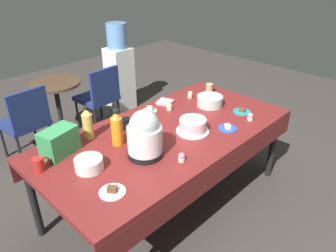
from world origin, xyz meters
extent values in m
plane|color=#383330|center=(0.00, 0.00, 0.00)|extent=(9.00, 9.00, 0.00)
cube|color=maroon|center=(0.00, 0.00, 0.73)|extent=(2.20, 1.10, 0.04)
cylinder|color=black|center=(1.02, -0.47, 0.35)|extent=(0.06, 0.06, 0.71)
cylinder|color=black|center=(-1.02, 0.47, 0.35)|extent=(0.06, 0.06, 0.71)
cylinder|color=black|center=(1.02, 0.47, 0.35)|extent=(0.06, 0.06, 0.71)
cube|color=maroon|center=(0.00, -0.55, 0.62)|extent=(2.20, 0.01, 0.18)
cube|color=maroon|center=(0.00, 0.55, 0.62)|extent=(2.20, 0.01, 0.18)
cylinder|color=silver|center=(0.14, -0.15, 0.76)|extent=(0.27, 0.27, 0.01)
cylinder|color=beige|center=(0.14, -0.15, 0.81)|extent=(0.22, 0.22, 0.10)
cylinder|color=silver|center=(0.14, -0.15, 0.86)|extent=(0.22, 0.22, 0.01)
cylinder|color=black|center=(-0.37, -0.13, 0.77)|extent=(0.26, 0.26, 0.04)
cylinder|color=white|center=(-0.37, -0.13, 0.89)|extent=(0.25, 0.25, 0.19)
sphere|color=#B2BCC1|center=(-0.37, -0.13, 1.00)|extent=(0.21, 0.21, 0.21)
cylinder|color=#B2C6BC|center=(0.65, 0.07, 0.80)|extent=(0.25, 0.25, 0.10)
cylinder|color=silver|center=(-0.75, 0.02, 0.79)|extent=(0.19, 0.19, 0.09)
cylinder|color=white|center=(-0.79, -0.29, 0.75)|extent=(0.17, 0.17, 0.01)
cube|color=brown|center=(-0.79, -0.29, 0.78)|extent=(0.07, 0.07, 0.04)
cylinder|color=#2D4CB2|center=(0.38, -0.33, 0.75)|extent=(0.16, 0.16, 0.01)
cube|color=white|center=(0.38, -0.33, 0.77)|extent=(0.07, 0.07, 0.03)
cylinder|color=#8CA87F|center=(0.15, 0.39, 0.75)|extent=(0.14, 0.14, 0.01)
cube|color=white|center=(0.15, 0.39, 0.78)|extent=(0.06, 0.06, 0.04)
cylinder|color=teal|center=(0.74, -0.24, 0.75)|extent=(0.16, 0.16, 0.01)
cube|color=brown|center=(0.74, -0.24, 0.77)|extent=(0.05, 0.06, 0.03)
cylinder|color=beige|center=(0.67, 0.33, 0.77)|extent=(0.05, 0.05, 0.03)
sphere|color=beige|center=(0.67, 0.33, 0.79)|extent=(0.05, 0.05, 0.05)
cylinder|color=beige|center=(0.66, -0.38, 0.77)|extent=(0.05, 0.05, 0.03)
sphere|color=pink|center=(0.66, -0.38, 0.79)|extent=(0.05, 0.05, 0.05)
cylinder|color=beige|center=(0.31, 0.28, 0.77)|extent=(0.05, 0.05, 0.03)
sphere|color=beige|center=(0.31, 0.28, 0.79)|extent=(0.05, 0.05, 0.05)
cylinder|color=beige|center=(-0.24, -0.37, 0.77)|extent=(0.05, 0.05, 0.03)
sphere|color=pink|center=(-0.24, -0.37, 0.79)|extent=(0.05, 0.05, 0.05)
cylinder|color=beige|center=(-0.03, 0.10, 0.77)|extent=(0.05, 0.05, 0.03)
sphere|color=beige|center=(-0.03, 0.10, 0.79)|extent=(0.05, 0.05, 0.05)
cylinder|color=beige|center=(-0.11, 0.03, 0.77)|extent=(0.05, 0.05, 0.03)
sphere|color=beige|center=(-0.11, 0.03, 0.79)|extent=(0.05, 0.05, 0.05)
cylinder|color=orange|center=(-0.41, 0.14, 0.86)|extent=(0.09, 0.09, 0.22)
cone|color=orange|center=(-0.41, 0.14, 1.00)|extent=(0.08, 0.08, 0.05)
cylinder|color=black|center=(-0.41, 0.14, 1.03)|extent=(0.04, 0.04, 0.02)
cylinder|color=gold|center=(-0.51, 0.38, 0.85)|extent=(0.08, 0.08, 0.21)
cone|color=gold|center=(-0.51, 0.38, 0.98)|extent=(0.07, 0.07, 0.05)
cylinder|color=black|center=(-0.51, 0.38, 1.02)|extent=(0.04, 0.04, 0.02)
cylinder|color=tan|center=(0.91, 0.28, 0.80)|extent=(0.08, 0.08, 0.10)
torus|color=tan|center=(0.96, 0.28, 0.80)|extent=(0.06, 0.01, 0.06)
cylinder|color=black|center=(-0.21, 0.28, 0.80)|extent=(0.08, 0.08, 0.10)
torus|color=black|center=(-0.16, 0.28, 0.80)|extent=(0.06, 0.01, 0.06)
cylinder|color=#B2231E|center=(-1.00, 0.25, 0.80)|extent=(0.08, 0.08, 0.10)
torus|color=#B2231E|center=(-0.95, 0.25, 0.80)|extent=(0.06, 0.01, 0.06)
cube|color=#338C4C|center=(-0.79, 0.33, 0.85)|extent=(0.29, 0.22, 0.20)
cube|color=pink|center=(0.39, 0.42, 0.76)|extent=(0.18, 0.18, 0.02)
cube|color=navy|center=(-0.55, 1.67, 0.42)|extent=(0.47, 0.47, 0.05)
cube|color=navy|center=(-0.53, 1.47, 0.65)|extent=(0.42, 0.07, 0.40)
cylinder|color=black|center=(-0.38, 1.88, 0.20)|extent=(0.03, 0.03, 0.40)
cylinder|color=black|center=(-0.75, 1.84, 0.20)|extent=(0.03, 0.03, 0.40)
cylinder|color=black|center=(-0.35, 1.50, 0.20)|extent=(0.03, 0.03, 0.40)
cylinder|color=black|center=(-0.72, 1.47, 0.20)|extent=(0.03, 0.03, 0.40)
cube|color=navy|center=(0.40, 1.67, 0.42)|extent=(0.47, 0.47, 0.05)
cube|color=navy|center=(0.41, 1.47, 0.65)|extent=(0.42, 0.06, 0.40)
cylinder|color=black|center=(0.58, 1.87, 0.20)|extent=(0.03, 0.03, 0.40)
cylinder|color=black|center=(0.20, 1.85, 0.20)|extent=(0.03, 0.03, 0.40)
cylinder|color=black|center=(0.60, 1.49, 0.20)|extent=(0.03, 0.03, 0.40)
cylinder|color=black|center=(0.22, 1.47, 0.20)|extent=(0.03, 0.03, 0.40)
cylinder|color=#473323|center=(-0.05, 1.82, 0.70)|extent=(0.60, 0.60, 0.03)
cylinder|color=black|center=(-0.05, 1.82, 0.35)|extent=(0.06, 0.06, 0.67)
cylinder|color=black|center=(-0.05, 1.82, 0.01)|extent=(0.44, 0.44, 0.02)
cube|color=silver|center=(1.00, 1.95, 0.45)|extent=(0.32, 0.32, 0.90)
cylinder|color=#6699D8|center=(1.00, 1.95, 1.07)|extent=(0.28, 0.28, 0.34)
camera|label=1|loc=(-1.65, -1.61, 2.05)|focal=34.05mm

